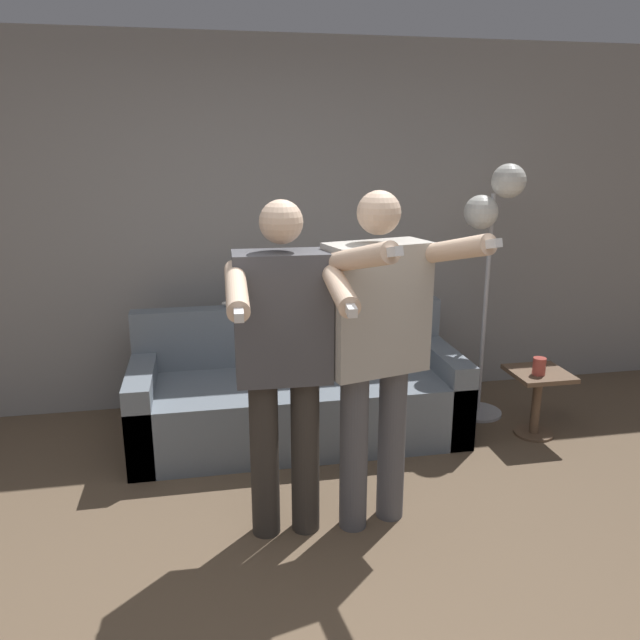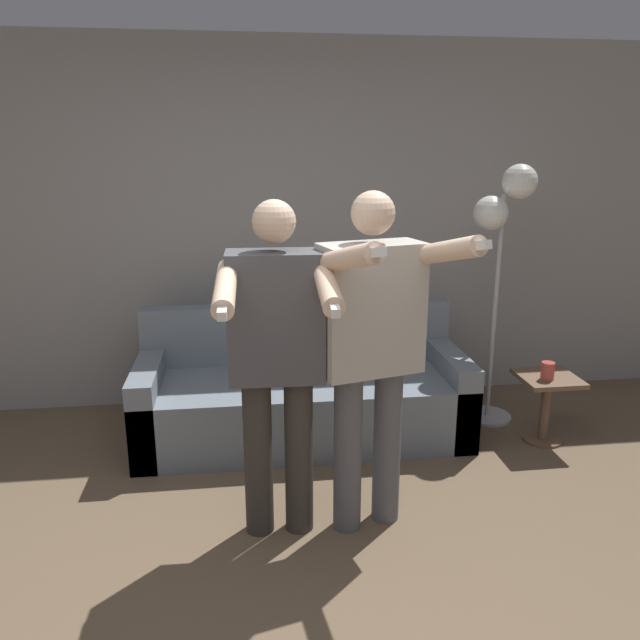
# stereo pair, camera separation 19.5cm
# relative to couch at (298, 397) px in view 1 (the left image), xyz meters

# --- Properties ---
(ground_plane) EXTENTS (16.00, 16.00, 0.00)m
(ground_plane) POSITION_rel_couch_xyz_m (-0.27, -1.80, -0.27)
(ground_plane) COLOR brown
(wall_back) EXTENTS (10.00, 0.05, 2.60)m
(wall_back) POSITION_rel_couch_xyz_m (-0.27, 0.69, 1.03)
(wall_back) COLOR gray
(wall_back) RESTS_ON ground_plane
(couch) EXTENTS (2.13, 0.83, 0.83)m
(couch) POSITION_rel_couch_xyz_m (0.00, 0.00, 0.00)
(couch) COLOR slate
(couch) RESTS_ON ground_plane
(person_left) EXTENTS (0.53, 0.68, 1.65)m
(person_left) POSITION_rel_couch_xyz_m (-0.23, -1.08, 0.68)
(person_left) COLOR #38332D
(person_left) RESTS_ON ground_plane
(person_right) EXTENTS (0.66, 0.76, 1.68)m
(person_right) POSITION_rel_couch_xyz_m (0.22, -1.08, 0.72)
(person_right) COLOR #56565B
(person_right) RESTS_ON ground_plane
(cat) EXTENTS (0.54, 0.12, 0.18)m
(cat) POSITION_rel_couch_xyz_m (-0.13, 0.30, 0.64)
(cat) COLOR silver
(cat) RESTS_ON couch
(floor_lamp) EXTENTS (0.41, 0.34, 1.76)m
(floor_lamp) POSITION_rel_couch_xyz_m (1.34, 0.09, 1.11)
(floor_lamp) COLOR #B2B2B7
(floor_lamp) RESTS_ON ground_plane
(side_table) EXTENTS (0.36, 0.36, 0.45)m
(side_table) POSITION_rel_couch_xyz_m (1.56, -0.30, 0.05)
(side_table) COLOR brown
(side_table) RESTS_ON ground_plane
(cup) EXTENTS (0.08, 0.08, 0.11)m
(cup) POSITION_rel_couch_xyz_m (1.52, -0.35, 0.24)
(cup) COLOR #B7473D
(cup) RESTS_ON side_table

